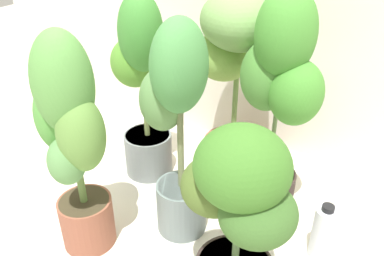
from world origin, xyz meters
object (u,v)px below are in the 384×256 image
(potted_plant_front_right, at_px, (238,213))
(nutrient_bottle, at_px, (323,233))
(potted_plant_front_left, at_px, (72,137))
(potted_plant_back_center, at_px, (234,66))
(potted_plant_back_left, at_px, (142,83))
(potted_plant_center, at_px, (176,122))
(potted_plant_back_right, at_px, (279,92))

(potted_plant_front_right, relative_size, nutrient_bottle, 2.75)
(potted_plant_front_left, height_order, potted_plant_front_right, potted_plant_front_left)
(potted_plant_front_left, relative_size, nutrient_bottle, 3.51)
(potted_plant_front_left, relative_size, potted_plant_front_right, 1.27)
(potted_plant_back_center, bearing_deg, nutrient_bottle, -36.19)
(potted_plant_front_left, xyz_separation_m, potted_plant_back_left, (-0.05, 0.51, -0.01))
(potted_plant_center, height_order, nutrient_bottle, potted_plant_center)
(potted_plant_back_left, xyz_separation_m, potted_plant_center, (0.32, -0.28, 0.02))
(potted_plant_front_right, xyz_separation_m, potted_plant_back_center, (-0.29, 0.70, 0.16))
(potted_plant_front_left, distance_m, potted_plant_front_right, 0.60)
(potted_plant_back_left, bearing_deg, potted_plant_front_left, -84.16)
(potted_plant_back_left, bearing_deg, potted_plant_back_right, 0.65)
(potted_plant_back_right, bearing_deg, nutrient_bottle, -36.86)
(potted_plant_center, xyz_separation_m, potted_plant_back_right, (0.28, 0.28, 0.06))
(potted_plant_back_left, distance_m, potted_plant_back_center, 0.41)
(potted_plant_center, xyz_separation_m, nutrient_bottle, (0.55, 0.09, -0.37))
(potted_plant_back_left, xyz_separation_m, potted_plant_back_right, (0.61, 0.01, 0.08))
(potted_plant_back_right, xyz_separation_m, potted_plant_back_center, (-0.25, 0.18, 0.00))
(potted_plant_front_right, bearing_deg, potted_plant_back_left, 141.48)
(potted_plant_back_left, height_order, potted_plant_center, potted_plant_back_left)
(nutrient_bottle, bearing_deg, potted_plant_back_center, 143.81)
(potted_plant_front_left, bearing_deg, potted_plant_back_right, 42.93)
(potted_plant_center, xyz_separation_m, potted_plant_front_right, (0.33, -0.24, -0.10))
(potted_plant_front_left, xyz_separation_m, nutrient_bottle, (0.82, 0.32, -0.36))
(potted_plant_back_center, xyz_separation_m, nutrient_bottle, (0.51, -0.37, -0.43))
(potted_plant_front_left, height_order, nutrient_bottle, potted_plant_front_left)
(potted_plant_front_left, distance_m, nutrient_bottle, 0.95)
(nutrient_bottle, bearing_deg, potted_plant_back_right, 143.14)
(potted_plant_front_left, bearing_deg, nutrient_bottle, 21.24)
(potted_plant_back_left, distance_m, potted_plant_front_right, 0.83)
(potted_plant_front_right, relative_size, potted_plant_back_center, 0.76)
(potted_plant_back_center, bearing_deg, potted_plant_back_right, -35.46)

